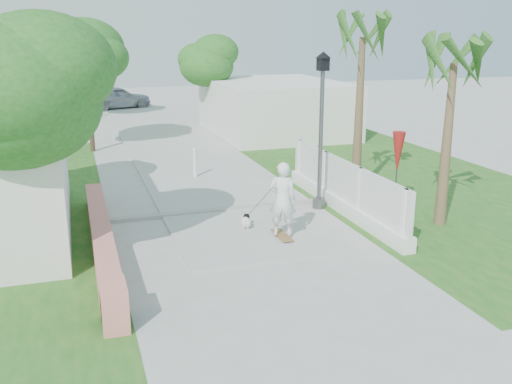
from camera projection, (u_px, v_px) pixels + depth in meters
name	position (u px, v px, depth m)	size (l,w,h in m)	color
ground	(296.00, 305.00, 10.72)	(90.00, 90.00, 0.00)	#B7B7B2
path_strip	(151.00, 132.00, 29.03)	(3.20, 36.00, 0.06)	#B7B7B2
curb	(218.00, 210.00, 16.20)	(6.50, 0.25, 0.10)	#999993
grass_right	(396.00, 177.00, 20.12)	(8.00, 20.00, 0.01)	#205B1D
pink_wall	(103.00, 244.00, 12.92)	(0.45, 8.20, 0.80)	#E58975
lattice_fence	(342.00, 193.00, 16.16)	(0.35, 7.00, 1.50)	white
building_right	(275.00, 107.00, 28.63)	(6.00, 8.00, 2.60)	silver
street_lamp	(321.00, 125.00, 15.96)	(0.44, 0.44, 4.44)	#59595E
bollard	(195.00, 162.00, 19.78)	(0.14, 0.14, 1.09)	white
patio_umbrella	(398.00, 154.00, 15.80)	(0.36, 0.36, 2.30)	#59595E
tree_left_near	(29.00, 92.00, 11.09)	(3.60, 3.60, 5.28)	#4C3826
tree_left_mid	(4.00, 86.00, 15.92)	(3.20, 3.20, 4.85)	#4C3826
tree_path_left	(86.00, 60.00, 23.44)	(3.40, 3.40, 5.23)	#4C3826
tree_path_right	(211.00, 61.00, 29.03)	(3.00, 3.00, 4.79)	#4C3826
tree_path_far	(84.00, 52.00, 32.66)	(3.20, 3.20, 5.17)	#4C3826
palm_far	(362.00, 48.00, 16.82)	(1.80, 1.80, 5.30)	brown
palm_near	(453.00, 73.00, 14.18)	(1.80, 1.80, 4.70)	brown
skateboarder	(271.00, 201.00, 14.05)	(1.04, 1.63, 1.95)	olive
dog	(246.00, 221.00, 14.75)	(0.39, 0.55, 0.39)	silver
parked_car	(116.00, 97.00, 37.66)	(1.80, 4.46, 1.52)	#A0A1A7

